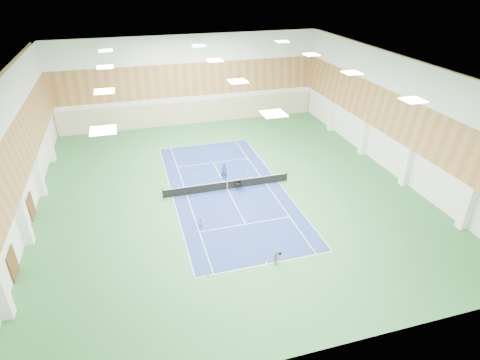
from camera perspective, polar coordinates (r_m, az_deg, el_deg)
name	(u,v)px	position (r m, az deg, el deg)	size (l,w,h in m)	color
ground	(227,189)	(40.35, -1.82, -1.33)	(40.00, 40.00, 0.00)	#2E6C38
room_shell	(226,134)	(37.74, -1.95, 6.60)	(36.00, 40.00, 12.00)	white
wood_cladding	(226,113)	(37.04, -2.01, 9.48)	(36.00, 40.00, 8.00)	#AB713F
ceiling_light_grid	(225,70)	(35.96, -2.11, 15.39)	(21.40, 25.40, 0.06)	white
court_surface	(227,189)	(40.35, -1.82, -1.33)	(10.97, 23.77, 0.01)	navy
tennis_balls_scatter	(227,189)	(40.33, -1.82, -1.28)	(10.57, 22.77, 0.07)	#D5F229
tennis_net	(227,185)	(40.08, -1.83, -0.65)	(12.80, 0.10, 1.10)	black
back_curtain	(192,112)	(57.44, -6.86, 9.51)	(35.40, 0.16, 3.20)	#C6B793
door_left_a	(13,264)	(33.49, -29.58, -10.32)	(0.08, 1.80, 2.20)	#593319
door_left_b	(31,206)	(40.02, -27.57, -3.35)	(0.08, 1.80, 2.20)	#593319
coach	(224,171)	(41.83, -2.31, 1.26)	(0.68, 0.45, 1.87)	navy
child_court	(201,223)	(34.52, -5.57, -6.11)	(0.51, 0.39, 1.04)	#9B9AA2
child_apron	(276,257)	(30.73, 5.15, -10.90)	(0.70, 0.29, 1.20)	tan
ball_cart	(239,187)	(39.84, -0.17, -0.93)	(0.56, 0.56, 0.97)	black
cone_svc_a	(207,230)	(34.28, -4.70, -7.15)	(0.23, 0.23, 0.25)	orange
cone_svc_b	(236,223)	(35.05, -0.60, -6.18)	(0.20, 0.20, 0.22)	#F6420C
cone_svc_c	(262,217)	(35.97, 3.10, -5.25)	(0.18, 0.18, 0.20)	#E2440B
cone_svc_d	(287,216)	(36.30, 6.69, -5.06)	(0.20, 0.20, 0.22)	#FB550D
cone_base_a	(208,275)	(29.96, -4.58, -13.37)	(0.17, 0.17, 0.19)	orange
cone_base_b	(245,271)	(30.18, 0.76, -12.85)	(0.19, 0.19, 0.21)	orange
cone_base_c	(286,256)	(31.66, 6.60, -10.73)	(0.22, 0.22, 0.24)	orange
cone_base_d	(315,250)	(32.62, 10.68, -9.76)	(0.22, 0.22, 0.24)	#E15A0B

